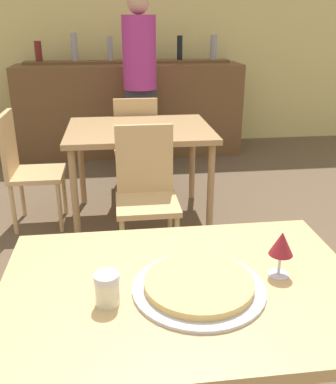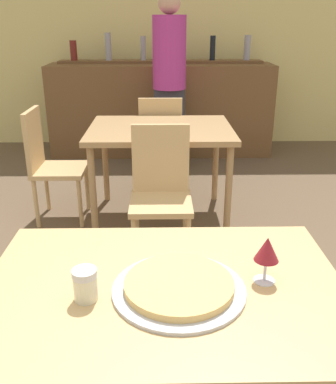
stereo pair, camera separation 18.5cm
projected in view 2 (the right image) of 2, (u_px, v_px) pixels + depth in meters
wall_back at (160, 31)px, 5.26m from camera, size 8.00×0.05×2.80m
dining_table_near at (164, 304)px, 1.41m from camera, size 1.17×0.81×0.73m
dining_table_far at (160, 137)px, 3.30m from camera, size 1.09×0.87×0.76m
bar_counter at (161, 110)px, 5.12m from camera, size 2.60×0.56×1.05m
bar_back_shelf at (160, 57)px, 5.03m from camera, size 2.39×0.24×0.34m
chair_far_side_front at (161, 186)px, 2.81m from camera, size 0.40×0.40×0.89m
chair_far_side_back at (160, 139)px, 3.92m from camera, size 0.40×0.40×0.89m
chair_far_side_left at (48, 159)px, 3.35m from camera, size 0.40×0.40×0.89m
pizza_tray at (179, 287)px, 1.34m from camera, size 0.42×0.42×0.04m
cheese_shaker at (85, 284)px, 1.29m from camera, size 0.08×0.08×0.10m
person_standing at (169, 77)px, 4.41m from camera, size 0.34×0.34×1.79m
wine_glass at (267, 250)px, 1.35m from camera, size 0.08×0.08×0.16m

